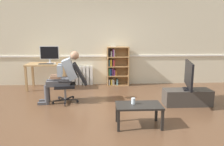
% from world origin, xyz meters
% --- Properties ---
extents(ground_plane, '(18.00, 18.00, 0.00)m').
position_xyz_m(ground_plane, '(0.00, 0.00, 0.00)').
color(ground_plane, brown).
extents(back_wall, '(12.00, 0.13, 2.70)m').
position_xyz_m(back_wall, '(0.00, 2.65, 1.35)').
color(back_wall, beige).
rests_on(back_wall, ground_plane).
extents(computer_desk, '(1.15, 0.68, 0.76)m').
position_xyz_m(computer_desk, '(-1.70, 2.15, 0.65)').
color(computer_desk, tan).
rests_on(computer_desk, ground_plane).
extents(imac_monitor, '(0.56, 0.14, 0.51)m').
position_xyz_m(imac_monitor, '(-1.63, 2.23, 1.05)').
color(imac_monitor, silver).
rests_on(imac_monitor, computer_desk).
extents(keyboard, '(0.42, 0.12, 0.02)m').
position_xyz_m(keyboard, '(-1.69, 2.01, 0.77)').
color(keyboard, black).
rests_on(keyboard, computer_desk).
extents(computer_mouse, '(0.06, 0.10, 0.03)m').
position_xyz_m(computer_mouse, '(-1.45, 2.03, 0.77)').
color(computer_mouse, white).
rests_on(computer_mouse, computer_desk).
extents(bookshelf, '(0.68, 0.29, 1.24)m').
position_xyz_m(bookshelf, '(0.37, 2.44, 0.60)').
color(bookshelf, '#AD7F4C').
rests_on(bookshelf, ground_plane).
extents(radiator, '(0.90, 0.08, 0.61)m').
position_xyz_m(radiator, '(-0.83, 2.54, 0.30)').
color(radiator, white).
rests_on(radiator, ground_plane).
extents(office_chair, '(0.85, 0.63, 0.95)m').
position_xyz_m(office_chair, '(-0.81, 0.85, 0.52)').
color(office_chair, black).
rests_on(office_chair, ground_plane).
extents(person_seated, '(0.99, 0.42, 1.23)m').
position_xyz_m(person_seated, '(-1.00, 0.82, 0.65)').
color(person_seated, '#4C4C51').
rests_on(person_seated, ground_plane).
extents(tv_stand, '(1.07, 0.41, 0.37)m').
position_xyz_m(tv_stand, '(1.87, 0.49, 0.18)').
color(tv_stand, '#3D3833').
rests_on(tv_stand, ground_plane).
extents(tv_screen, '(0.30, 1.01, 0.65)m').
position_xyz_m(tv_screen, '(1.87, 0.49, 0.71)').
color(tv_screen, black).
rests_on(tv_screen, tv_stand).
extents(coffee_table, '(0.81, 0.47, 0.40)m').
position_xyz_m(coffee_table, '(0.55, -0.57, 0.35)').
color(coffee_table, black).
rests_on(coffee_table, ground_plane).
extents(drinking_glass, '(0.07, 0.07, 0.11)m').
position_xyz_m(drinking_glass, '(0.46, -0.53, 0.45)').
color(drinking_glass, silver).
rests_on(drinking_glass, coffee_table).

